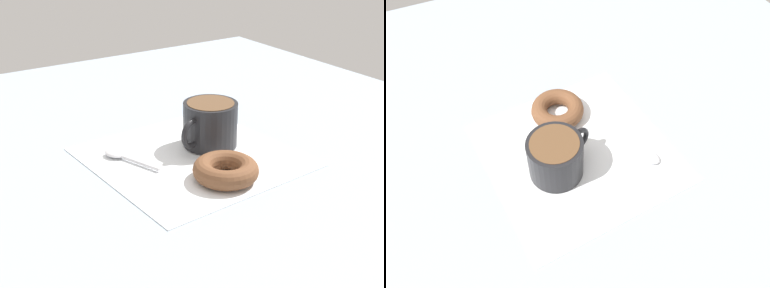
# 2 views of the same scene
# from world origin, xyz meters

# --- Properties ---
(ground_plane) EXTENTS (1.20, 1.20, 0.02)m
(ground_plane) POSITION_xyz_m (0.00, 0.00, -0.01)
(ground_plane) COLOR #99A8B7
(napkin) EXTENTS (0.32, 0.32, 0.00)m
(napkin) POSITION_xyz_m (-0.02, 0.02, 0.00)
(napkin) COLOR white
(napkin) RESTS_ON ground_plane
(coffee_cup) EXTENTS (0.11, 0.09, 0.07)m
(coffee_cup) POSITION_xyz_m (-0.07, 0.00, 0.04)
(coffee_cup) COLOR black
(coffee_cup) RESTS_ON napkin
(donut) EXTENTS (0.10, 0.10, 0.03)m
(donut) POSITION_xyz_m (-0.02, 0.11, 0.02)
(donut) COLOR brown
(donut) RESTS_ON napkin
(spoon) EXTENTS (0.05, 0.11, 0.01)m
(spoon) POSITION_xyz_m (0.07, -0.03, 0.01)
(spoon) COLOR silver
(spoon) RESTS_ON napkin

